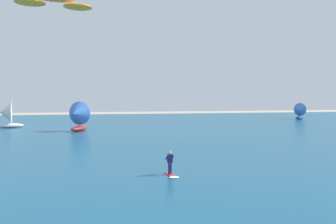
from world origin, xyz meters
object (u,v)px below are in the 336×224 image
at_px(kite, 54,2).
at_px(sailboat_outermost, 77,116).
at_px(sailboat_leading, 299,111).
at_px(sailboat_mid_left, 6,115).
at_px(kitesurfer, 171,167).

relative_size(kite, sailboat_outermost, 1.37).
bearing_deg(sailboat_leading, sailboat_mid_left, -171.11).
relative_size(sailboat_outermost, sailboat_mid_left, 1.04).
bearing_deg(sailboat_leading, kitesurfer, -129.79).
bearing_deg(sailboat_leading, sailboat_outermost, -160.31).
distance_m(sailboat_outermost, sailboat_leading, 52.21).
height_order(kite, sailboat_mid_left, kite).
height_order(kite, sailboat_outermost, kite).
distance_m(kite, sailboat_leading, 63.82).
height_order(sailboat_outermost, sailboat_leading, sailboat_outermost).
height_order(kitesurfer, sailboat_mid_left, sailboat_mid_left).
distance_m(kitesurfer, sailboat_outermost, 32.18).
bearing_deg(kite, sailboat_mid_left, 112.83).
bearing_deg(kite, sailboat_leading, 37.97).
distance_m(kitesurfer, kite, 19.11).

